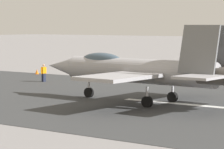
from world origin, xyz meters
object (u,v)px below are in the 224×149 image
at_px(crew_person, 44,73).
at_px(marker_cone_mid, 184,81).
at_px(marker_cone_far, 37,72).
at_px(fighter_jet, 141,70).

height_order(crew_person, marker_cone_mid, crew_person).
bearing_deg(marker_cone_far, crew_person, 136.80).
distance_m(marker_cone_mid, marker_cone_far, 18.45).
bearing_deg(marker_cone_far, fighter_jet, 149.08).
xyz_separation_m(fighter_jet, marker_cone_mid, (3.48, -13.13, -2.08)).
height_order(fighter_jet, crew_person, fighter_jet).
relative_size(crew_person, marker_cone_far, 3.14).
bearing_deg(fighter_jet, crew_person, -24.77).
bearing_deg(marker_cone_far, marker_cone_mid, 180.00).
distance_m(fighter_jet, marker_cone_mid, 13.74).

